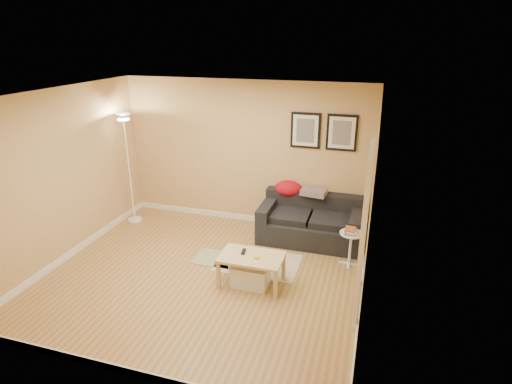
% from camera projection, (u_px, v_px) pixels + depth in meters
% --- Properties ---
extents(floor, '(4.50, 4.50, 0.00)m').
position_uv_depth(floor, '(204.00, 275.00, 6.06)').
color(floor, '#AB8749').
rests_on(floor, ground).
extents(ceiling, '(4.50, 4.50, 0.00)m').
position_uv_depth(ceiling, '(194.00, 95.00, 5.13)').
color(ceiling, white).
rests_on(ceiling, wall_back).
extents(wall_back, '(4.50, 0.00, 4.50)m').
position_uv_depth(wall_back, '(245.00, 154.00, 7.38)').
color(wall_back, tan).
rests_on(wall_back, ground).
extents(wall_front, '(4.50, 0.00, 4.50)m').
position_uv_depth(wall_front, '(111.00, 267.00, 3.80)').
color(wall_front, tan).
rests_on(wall_front, ground).
extents(wall_left, '(0.00, 4.00, 4.00)m').
position_uv_depth(wall_left, '(62.00, 177.00, 6.19)').
color(wall_left, tan).
rests_on(wall_left, ground).
extents(wall_right, '(0.00, 4.00, 4.00)m').
position_uv_depth(wall_right, '(370.00, 211.00, 4.99)').
color(wall_right, tan).
rests_on(wall_right, ground).
extents(baseboard_back, '(4.50, 0.02, 0.10)m').
position_uv_depth(baseboard_back, '(245.00, 217.00, 7.82)').
color(baseboard_back, white).
rests_on(baseboard_back, ground).
extents(baseboard_front, '(4.50, 0.02, 0.10)m').
position_uv_depth(baseboard_front, '(127.00, 371.00, 4.26)').
color(baseboard_front, white).
rests_on(baseboard_front, ground).
extents(baseboard_left, '(0.02, 4.00, 0.10)m').
position_uv_depth(baseboard_left, '(75.00, 250.00, 6.64)').
color(baseboard_left, white).
rests_on(baseboard_left, ground).
extents(baseboard_right, '(0.02, 4.00, 0.10)m').
position_uv_depth(baseboard_right, '(360.00, 298.00, 5.44)').
color(baseboard_right, white).
rests_on(baseboard_right, ground).
extents(sofa, '(1.70, 0.90, 0.75)m').
position_uv_depth(sofa, '(310.00, 220.00, 6.94)').
color(sofa, black).
rests_on(sofa, ground).
extents(red_throw, '(0.48, 0.36, 0.28)m').
position_uv_depth(red_throw, '(288.00, 189.00, 7.23)').
color(red_throw, red).
rests_on(red_throw, sofa).
extents(plaid_throw, '(0.45, 0.32, 0.10)m').
position_uv_depth(plaid_throw, '(314.00, 192.00, 7.04)').
color(plaid_throw, '#A67761').
rests_on(plaid_throw, sofa).
extents(framed_print_left, '(0.50, 0.04, 0.60)m').
position_uv_depth(framed_print_left, '(306.00, 130.00, 6.89)').
color(framed_print_left, black).
rests_on(framed_print_left, wall_back).
extents(framed_print_right, '(0.50, 0.04, 0.60)m').
position_uv_depth(framed_print_right, '(342.00, 133.00, 6.73)').
color(framed_print_right, black).
rests_on(framed_print_right, wall_back).
extents(area_rug, '(1.25, 0.85, 0.01)m').
position_uv_depth(area_rug, '(258.00, 263.00, 6.36)').
color(area_rug, beige).
rests_on(area_rug, ground).
extents(green_runner, '(0.70, 0.50, 0.01)m').
position_uv_depth(green_runner, '(218.00, 259.00, 6.47)').
color(green_runner, '#668C4C').
rests_on(green_runner, ground).
extents(coffee_table, '(0.89, 0.55, 0.44)m').
position_uv_depth(coffee_table, '(252.00, 270.00, 5.77)').
color(coffee_table, '#DEC487').
rests_on(coffee_table, ground).
extents(remote_control, '(0.07, 0.17, 0.02)m').
position_uv_depth(remote_control, '(244.00, 251.00, 5.79)').
color(remote_control, black).
rests_on(remote_control, coffee_table).
extents(tape_roll, '(0.07, 0.07, 0.03)m').
position_uv_depth(tape_roll, '(257.00, 257.00, 5.63)').
color(tape_roll, yellow).
rests_on(tape_roll, coffee_table).
extents(storage_bin, '(0.52, 0.38, 0.32)m').
position_uv_depth(storage_bin, '(251.00, 275.00, 5.76)').
color(storage_bin, white).
rests_on(storage_bin, ground).
extents(side_table, '(0.35, 0.35, 0.53)m').
position_uv_depth(side_table, '(350.00, 249.00, 6.24)').
color(side_table, white).
rests_on(side_table, ground).
extents(book_stack, '(0.22, 0.26, 0.07)m').
position_uv_depth(book_stack, '(351.00, 231.00, 6.14)').
color(book_stack, '#315595').
rests_on(book_stack, side_table).
extents(floor_lamp, '(0.26, 0.26, 2.04)m').
position_uv_depth(floor_lamp, '(129.00, 172.00, 7.46)').
color(floor_lamp, white).
rests_on(floor_lamp, ground).
extents(doorway, '(0.12, 1.01, 2.13)m').
position_uv_depth(doorway, '(363.00, 236.00, 4.97)').
color(doorway, white).
rests_on(doorway, ground).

